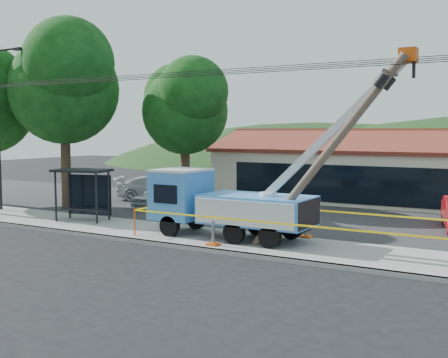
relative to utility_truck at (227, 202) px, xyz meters
name	(u,v)px	position (x,y,z in m)	size (l,w,h in m)	color
ground	(142,258)	(-0.98, -4.32, -1.61)	(120.00, 120.00, 0.00)	black
curb	(176,246)	(-0.98, -2.22, -1.53)	(60.00, 0.25, 0.15)	gray
sidewalk	(202,238)	(-0.98, -0.32, -1.53)	(60.00, 4.00, 0.15)	gray
parking_lot	(282,214)	(-0.98, 7.68, -1.56)	(60.00, 12.00, 0.10)	#28282B
strip_mall	(394,173)	(3.02, 15.66, 0.28)	(22.50, 8.53, 4.67)	beige
streetlight	(1,117)	(-14.76, 0.68, 3.70)	(2.13, 0.22, 9.00)	black
tree_west_near	(64,79)	(-12.98, 3.68, 5.92)	(7.56, 6.72, 10.80)	#332316
tree_lot	(185,103)	(-7.98, 8.68, 4.60)	(6.30, 5.60, 8.94)	#332316
hill_west	(313,164)	(-15.98, 50.68, -1.61)	(78.40, 56.00, 28.00)	#183413
utility_truck	(227,202)	(0.00, 0.00, 0.00)	(10.80, 3.72, 7.18)	black
leaning_pole	(332,147)	(4.71, -0.64, 2.38)	(5.75, 1.70, 7.12)	brown
bus_shelter	(84,183)	(-8.27, 0.31, 0.39)	(2.92, 2.18, 2.52)	black
caution_tape	(294,222)	(2.91, 0.25, -0.62)	(12.89, 3.87, 1.12)	#E94F0C
car_silver	(161,209)	(-8.00, 6.17, -1.61)	(1.63, 4.06, 1.38)	#ADAFB5
car_white	(157,201)	(-10.35, 8.90, -1.61)	(2.11, 5.18, 1.50)	silver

